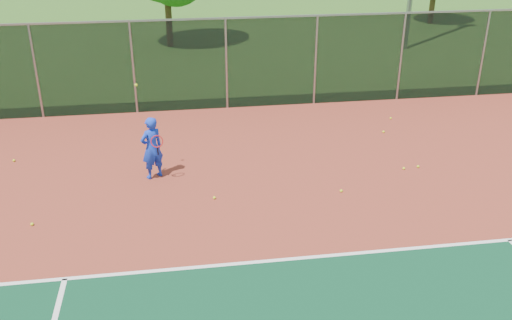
% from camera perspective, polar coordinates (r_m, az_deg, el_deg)
% --- Properties ---
extents(court_apron, '(30.00, 20.00, 0.02)m').
position_cam_1_polar(court_apron, '(11.52, 17.90, -11.18)').
color(court_apron, maroon).
rests_on(court_apron, ground).
extents(fence_back, '(30.00, 0.06, 3.03)m').
position_cam_1_polar(fence_back, '(19.45, 5.98, 9.96)').
color(fence_back, black).
rests_on(fence_back, court_apron).
extents(tennis_player, '(0.71, 0.73, 2.46)m').
position_cam_1_polar(tennis_player, '(14.47, -10.37, 1.21)').
color(tennis_player, blue).
rests_on(tennis_player, court_apron).
extents(practice_ball_0, '(0.07, 0.07, 0.07)m').
position_cam_1_polar(practice_ball_0, '(13.57, -4.19, -3.78)').
color(practice_ball_0, '#D0EB1B').
rests_on(practice_ball_0, court_apron).
extents(practice_ball_1, '(0.07, 0.07, 0.07)m').
position_cam_1_polar(practice_ball_1, '(16.73, -23.05, -0.04)').
color(practice_ball_1, '#D0EB1B').
rests_on(practice_ball_1, court_apron).
extents(practice_ball_2, '(0.07, 0.07, 0.07)m').
position_cam_1_polar(practice_ball_2, '(14.00, 8.52, -3.07)').
color(practice_ball_2, '#D0EB1B').
rests_on(practice_ball_2, court_apron).
extents(practice_ball_3, '(0.07, 0.07, 0.07)m').
position_cam_1_polar(practice_ball_3, '(15.65, 15.90, -0.63)').
color(practice_ball_3, '#D0EB1B').
rests_on(practice_ball_3, court_apron).
extents(practice_ball_4, '(0.07, 0.07, 0.07)m').
position_cam_1_polar(practice_ball_4, '(13.43, -21.49, -5.99)').
color(practice_ball_4, '#D0EB1B').
rests_on(practice_ball_4, court_apron).
extents(practice_ball_5, '(0.07, 0.07, 0.07)m').
position_cam_1_polar(practice_ball_5, '(17.70, 12.64, 2.78)').
color(practice_ball_5, '#D0EB1B').
rests_on(practice_ball_5, court_apron).
extents(practice_ball_6, '(0.07, 0.07, 0.07)m').
position_cam_1_polar(practice_ball_6, '(18.85, 13.32, 4.09)').
color(practice_ball_6, '#D0EB1B').
rests_on(practice_ball_6, court_apron).
extents(practice_ball_7, '(0.07, 0.07, 0.07)m').
position_cam_1_polar(practice_ball_7, '(15.45, 14.57, -0.81)').
color(practice_ball_7, '#D0EB1B').
rests_on(practice_ball_7, court_apron).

